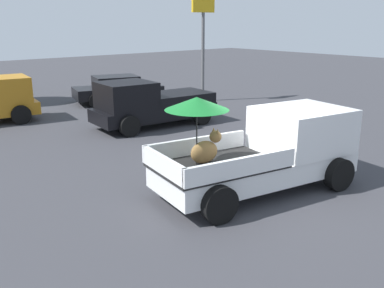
# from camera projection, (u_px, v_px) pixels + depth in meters

# --- Properties ---
(ground_plane) EXTENTS (80.00, 80.00, 0.00)m
(ground_plane) POSITION_uv_depth(u_px,v_px,m) (256.00, 190.00, 10.60)
(ground_plane) COLOR #38383D
(pickup_truck_main) EXTENTS (5.30, 2.95, 2.41)m
(pickup_truck_main) POSITION_uv_depth(u_px,v_px,m) (270.00, 149.00, 10.53)
(pickup_truck_main) COLOR black
(pickup_truck_main) RESTS_ON ground
(pickup_truck_red) EXTENTS (4.95, 2.52, 1.80)m
(pickup_truck_red) POSITION_uv_depth(u_px,v_px,m) (150.00, 104.00, 16.80)
(pickup_truck_red) COLOR black
(pickup_truck_red) RESTS_ON ground
(parked_sedan_near) EXTENTS (4.62, 2.86, 1.33)m
(parked_sedan_near) POSITION_uv_depth(u_px,v_px,m) (117.00, 88.00, 21.75)
(parked_sedan_near) COLOR black
(parked_sedan_near) RESTS_ON ground
(motel_sign) EXTENTS (1.40, 0.16, 5.25)m
(motel_sign) POSITION_uv_depth(u_px,v_px,m) (203.00, 27.00, 21.34)
(motel_sign) COLOR #59595B
(motel_sign) RESTS_ON ground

